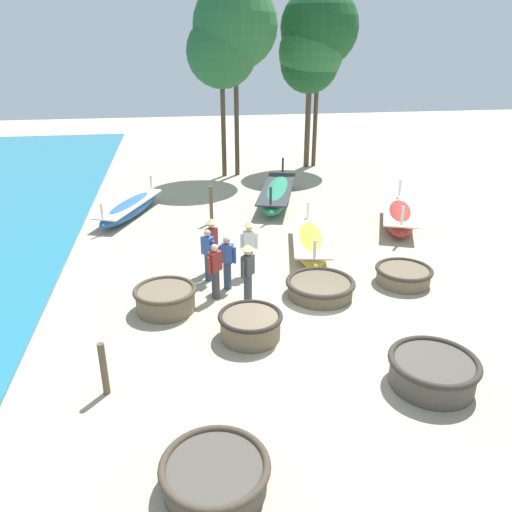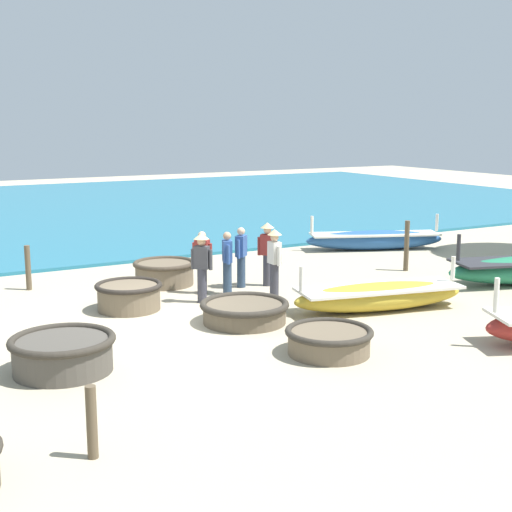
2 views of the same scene
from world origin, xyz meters
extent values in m
plane|color=tan|center=(0.00, 0.00, 0.00)|extent=(80.00, 80.00, 0.00)
cube|color=teal|center=(-20.62, 4.00, 0.05)|extent=(28.00, 52.00, 0.10)
cylinder|color=brown|center=(-3.48, 1.48, 0.29)|extent=(1.52, 1.52, 0.57)
torus|color=#42382B|center=(-3.48, 1.48, 0.57)|extent=(1.64, 1.64, 0.12)
cylinder|color=brown|center=(0.71, 1.60, 0.20)|extent=(1.77, 1.77, 0.40)
torus|color=#332D26|center=(0.71, 1.60, 0.40)|extent=(1.92, 1.92, 0.14)
cylinder|color=brown|center=(3.31, 1.96, 0.21)|extent=(1.52, 1.52, 0.43)
torus|color=#332D26|center=(3.31, 1.96, 0.43)|extent=(1.64, 1.64, 0.12)
cylinder|color=brown|center=(-1.51, -0.20, 0.29)|extent=(1.42, 1.42, 0.57)
torus|color=#28231E|center=(-1.51, -0.20, 0.57)|extent=(1.53, 1.53, 0.11)
cylinder|color=#4C473F|center=(1.84, -2.57, 0.28)|extent=(1.69, 1.69, 0.57)
torus|color=#332D26|center=(1.84, -2.57, 0.57)|extent=(1.82, 1.82, 0.14)
ellipsoid|color=#285693|center=(-4.89, 9.62, 0.32)|extent=(2.66, 4.68, 0.64)
cube|color=silver|center=(-4.89, 9.62, 0.52)|extent=(2.56, 4.35, 0.06)
cylinder|color=silver|center=(-4.07, 11.61, 0.88)|extent=(0.10, 0.10, 0.58)
cylinder|color=silver|center=(-5.70, 7.64, 0.88)|extent=(0.10, 0.10, 0.58)
cylinder|color=silver|center=(4.55, 4.91, 1.03)|extent=(0.10, 0.10, 0.67)
cylinder|color=#2D2D33|center=(0.56, 7.95, 1.06)|extent=(0.10, 0.10, 0.69)
ellipsoid|color=gold|center=(1.30, 4.78, 0.31)|extent=(1.95, 4.28, 0.62)
cube|color=silver|center=(1.30, 4.78, 0.51)|extent=(1.93, 3.97, 0.06)
cylinder|color=silver|center=(1.69, 6.64, 0.85)|extent=(0.10, 0.10, 0.56)
cylinder|color=silver|center=(0.90, 2.92, 0.85)|extent=(0.10, 0.10, 0.56)
cylinder|color=#2D425B|center=(-2.23, 3.10, 0.41)|extent=(0.22, 0.22, 0.82)
cube|color=#33569E|center=(-2.23, 3.10, 1.09)|extent=(0.39, 0.40, 0.54)
sphere|color=#DBB28E|center=(-2.23, 3.10, 1.47)|extent=(0.20, 0.20, 0.20)
cylinder|color=#33569E|center=(-2.08, 2.94, 1.04)|extent=(0.09, 0.09, 0.48)
cylinder|color=#33569E|center=(-2.38, 3.27, 1.04)|extent=(0.09, 0.09, 0.48)
cylinder|color=#383842|center=(-2.06, 3.79, 0.41)|extent=(0.22, 0.22, 0.82)
cube|color=maroon|center=(-2.06, 3.79, 1.09)|extent=(0.40, 0.39, 0.54)
sphere|color=#DBB28E|center=(-2.06, 3.79, 1.47)|extent=(0.20, 0.20, 0.20)
cylinder|color=maroon|center=(-2.22, 3.63, 1.04)|extent=(0.09, 0.09, 0.48)
cylinder|color=maroon|center=(-1.90, 3.94, 1.04)|extent=(0.09, 0.09, 0.48)
cone|color=#D1BC84|center=(-2.06, 3.79, 1.60)|extent=(0.36, 0.36, 0.14)
cylinder|color=#2D425B|center=(-1.75, 2.45, 0.41)|extent=(0.22, 0.22, 0.82)
cube|color=#33569E|center=(-1.75, 2.45, 1.09)|extent=(0.40, 0.32, 0.54)
sphere|color=tan|center=(-1.75, 2.45, 1.47)|extent=(0.20, 0.20, 0.20)
cylinder|color=#33569E|center=(-1.96, 2.53, 1.04)|extent=(0.09, 0.09, 0.48)
cylinder|color=#33569E|center=(-1.54, 2.38, 1.04)|extent=(0.09, 0.09, 0.48)
cylinder|color=#383842|center=(-1.30, 1.55, 0.41)|extent=(0.22, 0.22, 0.82)
cube|color=#3D3D42|center=(-1.30, 1.55, 1.09)|extent=(0.39, 0.40, 0.54)
sphere|color=tan|center=(-1.30, 1.55, 1.47)|extent=(0.20, 0.20, 0.20)
cylinder|color=#3D3D42|center=(-1.15, 1.71, 1.04)|extent=(0.09, 0.09, 0.48)
cylinder|color=#3D3D42|center=(-1.45, 1.39, 1.04)|extent=(0.09, 0.09, 0.48)
cone|color=#D1BC84|center=(-1.30, 1.55, 1.60)|extent=(0.36, 0.36, 0.14)
cylinder|color=#383842|center=(-0.99, 3.36, 0.41)|extent=(0.22, 0.22, 0.82)
cube|color=silver|center=(-0.99, 3.36, 1.09)|extent=(0.35, 0.23, 0.54)
sphere|color=#DBB28E|center=(-0.99, 3.36, 1.47)|extent=(0.20, 0.20, 0.20)
cylinder|color=silver|center=(-1.21, 3.37, 1.04)|extent=(0.09, 0.09, 0.48)
cylinder|color=silver|center=(-0.77, 3.35, 1.04)|extent=(0.09, 0.09, 0.48)
cone|color=#D1BC84|center=(-0.99, 3.36, 1.60)|extent=(0.36, 0.36, 0.14)
cylinder|color=#383842|center=(-2.13, 1.95, 0.41)|extent=(0.22, 0.22, 0.82)
cube|color=maroon|center=(-2.13, 1.95, 1.09)|extent=(0.40, 0.39, 0.54)
sphere|color=#DBB28E|center=(-2.13, 1.95, 1.47)|extent=(0.20, 0.20, 0.20)
cylinder|color=maroon|center=(-1.96, 2.09, 1.04)|extent=(0.09, 0.09, 0.48)
cylinder|color=maroon|center=(-2.29, 1.81, 1.04)|extent=(0.09, 0.09, 0.48)
cylinder|color=brown|center=(5.23, -3.08, 0.49)|extent=(0.14, 0.14, 0.97)
cylinder|color=brown|center=(-4.65, -1.76, 0.58)|extent=(0.14, 0.14, 1.15)
cylinder|color=brown|center=(-1.72, 8.22, 0.73)|extent=(0.14, 0.14, 1.46)
camera|label=1|loc=(-3.06, -10.21, 6.38)|focal=35.00mm
camera|label=2|loc=(13.65, -5.45, 4.26)|focal=50.00mm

